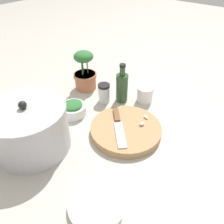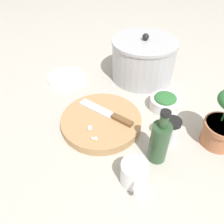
# 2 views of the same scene
# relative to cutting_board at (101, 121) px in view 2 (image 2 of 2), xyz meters

# --- Properties ---
(ground_plane) EXTENTS (5.00, 5.00, 0.00)m
(ground_plane) POSITION_rel_cutting_board_xyz_m (-0.01, 0.09, -0.02)
(ground_plane) COLOR #B2ADA3
(cutting_board) EXTENTS (0.29, 0.29, 0.03)m
(cutting_board) POSITION_rel_cutting_board_xyz_m (0.00, 0.00, 0.00)
(cutting_board) COLOR tan
(cutting_board) RESTS_ON ground_plane
(chef_knife) EXTENTS (0.18, 0.18, 0.01)m
(chef_knife) POSITION_rel_cutting_board_xyz_m (-0.01, 0.03, 0.02)
(chef_knife) COLOR brown
(chef_knife) RESTS_ON cutting_board
(garlic_cloves) EXTENTS (0.07, 0.03, 0.01)m
(garlic_cloves) POSITION_rel_cutting_board_xyz_m (0.07, -0.04, 0.02)
(garlic_cloves) COLOR silver
(garlic_cloves) RESTS_ON cutting_board
(herb_bowl) EXTENTS (0.12, 0.12, 0.06)m
(herb_bowl) POSITION_rel_cutting_board_xyz_m (-0.05, 0.26, 0.02)
(herb_bowl) COLOR white
(herb_bowl) RESTS_ON ground_plane
(spice_jar) EXTENTS (0.06, 0.06, 0.09)m
(spice_jar) POSITION_rel_cutting_board_xyz_m (0.11, 0.22, 0.03)
(spice_jar) COLOR silver
(spice_jar) RESTS_ON ground_plane
(coffee_mug) EXTENTS (0.10, 0.08, 0.08)m
(coffee_mug) POSITION_rel_cutting_board_xyz_m (0.24, 0.06, 0.02)
(coffee_mug) COLOR white
(coffee_mug) RESTS_ON ground_plane
(plate_stack) EXTENTS (0.17, 0.17, 0.02)m
(plate_stack) POSITION_rel_cutting_board_xyz_m (-0.31, -0.13, -0.01)
(plate_stack) COLOR white
(plate_stack) RESTS_ON ground_plane
(oil_bottle) EXTENTS (0.06, 0.06, 0.19)m
(oil_bottle) POSITION_rel_cutting_board_xyz_m (0.17, 0.15, 0.06)
(oil_bottle) COLOR #2D4C2D
(oil_bottle) RESTS_ON ground_plane
(stock_pot) EXTENTS (0.28, 0.28, 0.21)m
(stock_pot) POSITION_rel_cutting_board_xyz_m (-0.28, 0.22, 0.08)
(stock_pot) COLOR #B2B2B7
(stock_pot) RESTS_ON ground_plane
(potted_herb) EXTENTS (0.12, 0.12, 0.21)m
(potted_herb) POSITION_rel_cutting_board_xyz_m (0.14, 0.37, 0.07)
(potted_herb) COLOR #B26B47
(potted_herb) RESTS_ON ground_plane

